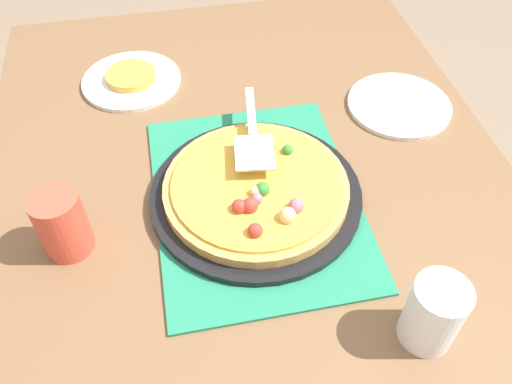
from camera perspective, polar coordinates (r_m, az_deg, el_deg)
ground_plane at (r=1.61m, az=0.00°, el=-18.65°), size 8.00×8.00×0.00m
dining_table at (r=1.05m, az=0.00°, el=-4.72°), size 1.40×1.00×0.75m
placemat at (r=0.96m, az=0.00°, el=-0.68°), size 0.48×0.36×0.01m
pizza_pan at (r=0.95m, az=0.00°, el=-0.28°), size 0.38×0.38×0.01m
pizza at (r=0.94m, az=0.05°, el=0.45°), size 0.33×0.33×0.05m
plate_far_right at (r=1.25m, az=-13.24°, el=11.59°), size 0.22×0.22×0.01m
plate_side at (r=1.19m, az=15.13°, el=9.02°), size 0.22×0.22×0.01m
served_slice_right at (r=1.24m, az=-13.35°, el=12.07°), size 0.11×0.11×0.02m
cup_near at (r=0.80m, az=18.55°, el=-12.29°), size 0.08×0.08×0.12m
cup_far at (r=0.91m, az=-20.17°, el=-3.18°), size 0.08×0.08×0.12m
pizza_server at (r=0.98m, az=-0.34°, el=6.19°), size 0.23×0.08×0.01m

